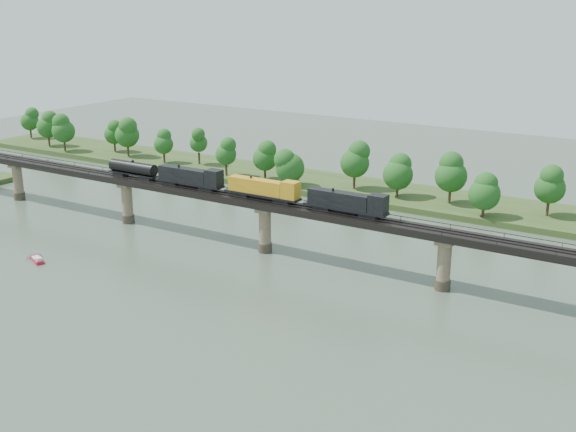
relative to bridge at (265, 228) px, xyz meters
The scene contains 7 objects.
ground 30.49m from the bridge, 90.00° to the right, with size 400.00×400.00×0.00m, color #3A4A3C.
far_bank 55.20m from the bridge, 90.00° to the left, with size 300.00×24.00×1.60m, color #2D451B.
bridge is the anchor object (origin of this frame).
bridge_superstructure 6.33m from the bridge, 90.00° to the left, with size 220.00×4.90×0.75m.
far_treeline 51.30m from the bridge, 99.23° to the left, with size 289.06×17.54×13.60m.
freight_train 10.99m from the bridge, behind, with size 72.48×2.82×4.99m.
motorboat 47.90m from the bridge, 140.83° to the right, with size 4.85×3.43×1.28m.
Camera 1 is at (81.37, -92.50, 52.91)m, focal length 45.00 mm.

